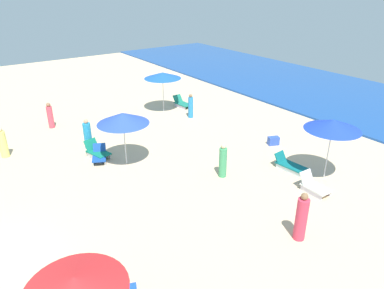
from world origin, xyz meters
TOP-DOWN VIEW (x-y plane):
  - umbrella_0 at (2.15, 13.21)m, footprint 2.28×2.28m
  - lounge_chair_0_0 at (2.60, 11.88)m, footprint 1.24×0.67m
  - lounge_chair_0_1 at (0.78, 12.55)m, footprint 1.51×0.76m
  - umbrella_1 at (-3.96, 6.83)m, footprint 2.32×2.32m
  - lounge_chair_1_0 at (-5.37, 5.99)m, footprint 1.41×0.93m
  - lounge_chair_1_1 at (-4.99, 5.94)m, footprint 1.34×1.05m
  - umbrella_2 at (3.90, 1.98)m, footprint 2.25×2.25m
  - umbrella_3 at (-9.30, 12.09)m, footprint 2.33×2.33m
  - lounge_chair_3_0 at (-9.35, 13.56)m, footprint 1.43×0.76m
  - beachgoer_0 at (-7.29, 12.82)m, footprint 0.40×0.40m
  - beachgoer_1 at (4.16, 9.10)m, footprint 0.44×0.44m
  - beachgoer_2 at (-8.01, 2.39)m, footprint 0.53×0.53m
  - beachgoer_3 at (-0.48, 9.70)m, footprint 0.45×0.45m
  - beachgoer_5 at (-10.56, 5.31)m, footprint 0.46×0.46m
  - beachgoer_6 at (-6.67, 6.05)m, footprint 0.48×0.48m
  - cooler_box_0 at (-1.50, 13.96)m, footprint 0.50×0.63m

SIDE VIEW (x-z plane):
  - cooler_box_0 at x=-1.50m, z-range 0.00..0.43m
  - lounge_chair_0_1 at x=0.78m, z-range -0.09..0.56m
  - lounge_chair_3_0 at x=-9.35m, z-range -0.10..0.59m
  - lounge_chair_1_1 at x=-4.99m, z-range -0.09..0.59m
  - lounge_chair_0_0 at x=2.60m, z-range -0.11..0.63m
  - lounge_chair_1_0 at x=-5.37m, z-range -0.10..0.70m
  - beachgoer_2 at x=-8.01m, z-range -0.06..1.46m
  - beachgoer_5 at x=-10.56m, z-range -0.05..1.45m
  - beachgoer_0 at x=-7.29m, z-range -0.05..1.45m
  - beachgoer_6 at x=-6.67m, z-range -0.07..1.47m
  - beachgoer_3 at x=-0.48m, z-range -0.05..1.48m
  - beachgoer_1 at x=4.16m, z-range -0.06..1.67m
  - umbrella_2 at x=3.90m, z-range 0.92..3.12m
  - umbrella_1 at x=-3.96m, z-range 1.00..3.50m
  - umbrella_3 at x=-9.30m, z-range 1.08..3.61m
  - umbrella_0 at x=2.15m, z-range 1.11..3.78m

